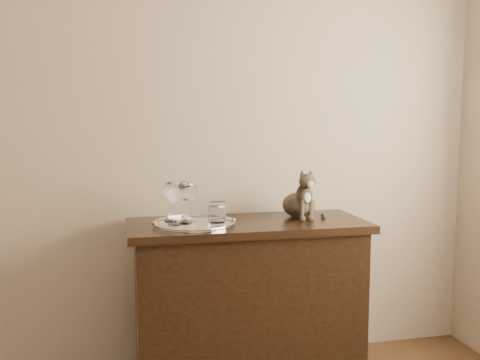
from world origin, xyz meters
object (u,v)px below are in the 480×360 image
Objects in this scene: wine_glass_b at (191,202)px; tumbler_c at (217,212)px; tray at (195,224)px; tumbler_a at (217,216)px; sideboard at (248,303)px; wine_glass_d at (186,202)px; wine_glass_a at (170,202)px; wine_glass_c at (174,205)px; cat at (299,193)px.

wine_glass_b reaches higher than tumbler_c.
tumbler_a is (0.10, -0.07, 0.05)m from tray.
sideboard is 0.51m from tumbler_c.
tumbler_a is 0.10m from tumbler_c.
tray is 0.12m from wine_glass_d.
sideboard is at bearing -9.32° from wine_glass_b.
wine_glass_a is 0.24m from tumbler_c.
tumbler_c is at bearing 179.50° from sideboard.
tray is at bearing -173.76° from sideboard.
wine_glass_c reaches higher than tray.
wine_glass_d reaches higher than tray.
sideboard is 0.51m from tray.
wine_glass_a is 1.04× the size of wine_glass_b.
tumbler_c is (0.12, 0.03, 0.05)m from tray.
wine_glass_a is at bearing 175.01° from cat.
wine_glass_b is 0.98× the size of wine_glass_c.
tumbler_a is 0.50m from cat.
wine_glass_a is at bearing 142.30° from wine_glass_d.
wine_glass_c is at bearing -174.91° from sideboard.
tray is 2.00× the size of wine_glass_a.
wine_glass_d is (0.06, 0.03, 0.01)m from wine_glass_c.
wine_glass_c is 2.00× the size of tumbler_c.
tray is 0.17m from wine_glass_a.
wine_glass_a is 0.26m from tumbler_a.
tray reaches higher than sideboard.
sideboard is at bearing -0.50° from tumbler_c.
wine_glass_b is 0.12m from wine_glass_c.
wine_glass_c is at bearing -82.60° from wine_glass_a.
wine_glass_b is 0.92× the size of wine_glass_d.
wine_glass_b is at bearing 175.83° from cat.
wine_glass_a reaches higher than wine_glass_b.
wine_glass_b is 0.18m from tumbler_a.
wine_glass_c is (-0.10, -0.00, 0.10)m from tray.
wine_glass_c is at bearing 162.68° from tumbler_a.
cat is (0.47, 0.16, 0.08)m from tumbler_a.
sideboard is 6.13× the size of wine_glass_c.
tumbler_c is 0.46m from cat.
cat is (0.67, 0.10, 0.02)m from wine_glass_c.
cat reaches higher than tumbler_c.
tray is at bearing -176.50° from cat.
cat is (0.61, 0.07, 0.02)m from wine_glass_d.
tumbler_c is 0.38× the size of cat.
wine_glass_a is 0.09m from wine_glass_c.
wine_glass_b reaches higher than tumbler_a.
wine_glass_d reaches higher than tumbler_c.
tumbler_a is at bearing -33.84° from wine_glass_d.
wine_glass_c reaches higher than wine_glass_b.
wine_glass_a is 0.96× the size of wine_glass_d.
tumbler_a is at bearing -17.32° from wine_glass_c.
wine_glass_a is at bearing 167.43° from tumbler_c.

